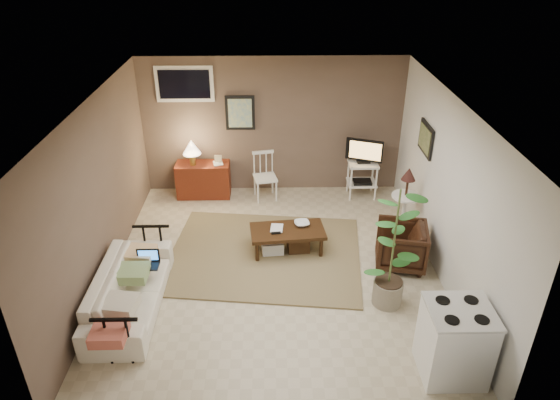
{
  "coord_description": "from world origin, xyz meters",
  "views": [
    {
      "loc": [
        -0.03,
        -5.69,
        4.2
      ],
      "look_at": [
        0.09,
        0.35,
        0.91
      ],
      "focal_mm": 32.0,
      "sensor_mm": 36.0,
      "label": 1
    }
  ],
  "objects_px": {
    "coffee_table": "(287,239)",
    "spindle_chair": "(265,178)",
    "sofa": "(128,283)",
    "potted_plant": "(394,245)",
    "side_table": "(406,194)",
    "red_console": "(202,177)",
    "stove": "(455,342)",
    "tv_stand": "(363,167)",
    "armchair": "(401,244)"
  },
  "relations": [
    {
      "from": "sofa",
      "to": "side_table",
      "type": "distance_m",
      "value": 4.15
    },
    {
      "from": "coffee_table",
      "to": "armchair",
      "type": "relative_size",
      "value": 1.63
    },
    {
      "from": "stove",
      "to": "armchair",
      "type": "bearing_deg",
      "value": 92.7
    },
    {
      "from": "red_console",
      "to": "stove",
      "type": "relative_size",
      "value": 1.24
    },
    {
      "from": "armchair",
      "to": "stove",
      "type": "distance_m",
      "value": 1.97
    },
    {
      "from": "potted_plant",
      "to": "stove",
      "type": "relative_size",
      "value": 1.92
    },
    {
      "from": "red_console",
      "to": "stove",
      "type": "height_order",
      "value": "red_console"
    },
    {
      "from": "spindle_chair",
      "to": "tv_stand",
      "type": "xyz_separation_m",
      "value": [
        1.71,
        0.04,
        0.17
      ]
    },
    {
      "from": "red_console",
      "to": "coffee_table",
      "type": "bearing_deg",
      "value": -51.63
    },
    {
      "from": "coffee_table",
      "to": "potted_plant",
      "type": "bearing_deg",
      "value": -43.44
    },
    {
      "from": "potted_plant",
      "to": "coffee_table",
      "type": "bearing_deg",
      "value": 136.56
    },
    {
      "from": "coffee_table",
      "to": "tv_stand",
      "type": "height_order",
      "value": "tv_stand"
    },
    {
      "from": "tv_stand",
      "to": "stove",
      "type": "relative_size",
      "value": 1.23
    },
    {
      "from": "side_table",
      "to": "potted_plant",
      "type": "relative_size",
      "value": 0.68
    },
    {
      "from": "armchair",
      "to": "tv_stand",
      "type": "bearing_deg",
      "value": -163.43
    },
    {
      "from": "coffee_table",
      "to": "side_table",
      "type": "distance_m",
      "value": 1.92
    },
    {
      "from": "sofa",
      "to": "spindle_chair",
      "type": "relative_size",
      "value": 2.27
    },
    {
      "from": "red_console",
      "to": "stove",
      "type": "distance_m",
      "value": 5.15
    },
    {
      "from": "coffee_table",
      "to": "red_console",
      "type": "bearing_deg",
      "value": 128.37
    },
    {
      "from": "spindle_chair",
      "to": "armchair",
      "type": "relative_size",
      "value": 1.22
    },
    {
      "from": "tv_stand",
      "to": "armchair",
      "type": "relative_size",
      "value": 1.55
    },
    {
      "from": "sofa",
      "to": "tv_stand",
      "type": "relative_size",
      "value": 1.78
    },
    {
      "from": "side_table",
      "to": "coffee_table",
      "type": "bearing_deg",
      "value": -165.67
    },
    {
      "from": "sofa",
      "to": "potted_plant",
      "type": "distance_m",
      "value": 3.27
    },
    {
      "from": "spindle_chair",
      "to": "armchair",
      "type": "xyz_separation_m",
      "value": [
        1.91,
        -2.04,
        -0.05
      ]
    },
    {
      "from": "sofa",
      "to": "potted_plant",
      "type": "height_order",
      "value": "potted_plant"
    },
    {
      "from": "spindle_chair",
      "to": "tv_stand",
      "type": "bearing_deg",
      "value": 1.2
    },
    {
      "from": "spindle_chair",
      "to": "stove",
      "type": "height_order",
      "value": "stove"
    },
    {
      "from": "coffee_table",
      "to": "sofa",
      "type": "xyz_separation_m",
      "value": [
        -1.99,
        -1.19,
        0.15
      ]
    },
    {
      "from": "sofa",
      "to": "stove",
      "type": "height_order",
      "value": "stove"
    },
    {
      "from": "tv_stand",
      "to": "side_table",
      "type": "distance_m",
      "value": 1.35
    },
    {
      "from": "sofa",
      "to": "tv_stand",
      "type": "distance_m",
      "value": 4.47
    },
    {
      "from": "coffee_table",
      "to": "armchair",
      "type": "xyz_separation_m",
      "value": [
        1.58,
        -0.34,
        0.12
      ]
    },
    {
      "from": "spindle_chair",
      "to": "side_table",
      "type": "height_order",
      "value": "side_table"
    },
    {
      "from": "coffee_table",
      "to": "spindle_chair",
      "type": "bearing_deg",
      "value": 100.95
    },
    {
      "from": "sofa",
      "to": "potted_plant",
      "type": "xyz_separation_m",
      "value": [
        3.23,
        0.02,
        0.51
      ]
    },
    {
      "from": "coffee_table",
      "to": "armchair",
      "type": "bearing_deg",
      "value": -12.18
    },
    {
      "from": "red_console",
      "to": "tv_stand",
      "type": "distance_m",
      "value": 2.82
    },
    {
      "from": "tv_stand",
      "to": "side_table",
      "type": "relative_size",
      "value": 0.94
    },
    {
      "from": "coffee_table",
      "to": "potted_plant",
      "type": "xyz_separation_m",
      "value": [
        1.24,
        -1.17,
        0.66
      ]
    },
    {
      "from": "coffee_table",
      "to": "stove",
      "type": "xyz_separation_m",
      "value": [
        1.67,
        -2.3,
        0.2
      ]
    },
    {
      "from": "potted_plant",
      "to": "stove",
      "type": "bearing_deg",
      "value": -68.95
    },
    {
      "from": "coffee_table",
      "to": "spindle_chair",
      "type": "height_order",
      "value": "spindle_chair"
    },
    {
      "from": "coffee_table",
      "to": "stove",
      "type": "distance_m",
      "value": 2.85
    },
    {
      "from": "spindle_chair",
      "to": "potted_plant",
      "type": "height_order",
      "value": "potted_plant"
    },
    {
      "from": "sofa",
      "to": "stove",
      "type": "bearing_deg",
      "value": -106.95
    },
    {
      "from": "coffee_table",
      "to": "side_table",
      "type": "xyz_separation_m",
      "value": [
        1.8,
        0.46,
        0.48
      ]
    },
    {
      "from": "stove",
      "to": "sofa",
      "type": "bearing_deg",
      "value": 163.05
    },
    {
      "from": "armchair",
      "to": "red_console",
      "type": "bearing_deg",
      "value": -114.52
    },
    {
      "from": "coffee_table",
      "to": "red_console",
      "type": "distance_m",
      "value": 2.31
    }
  ]
}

